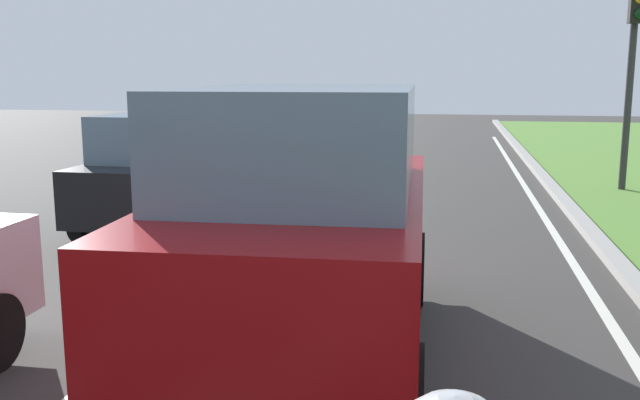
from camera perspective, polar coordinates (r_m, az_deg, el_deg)
The scene contains 7 objects.
ground_plane at distance 11.43m, azimuth 0.14°, elevation -1.76°, with size 60.00×60.00×0.00m, color #383533.
lane_line_center at distance 11.58m, azimuth -3.27°, elevation -1.61°, with size 0.12×32.00×0.01m, color silver.
lane_line_right_edge at distance 11.37m, azimuth 18.31°, elevation -2.35°, with size 0.12×32.00×0.01m, color silver.
curb_right at distance 11.43m, azimuth 20.80°, elevation -2.13°, with size 0.24×48.00×0.12m, color #9E9B93.
car_suv_ahead at distance 5.78m, azimuth -1.21°, elevation -1.97°, with size 2.11×4.57×2.28m.
car_hatchback_far at distance 11.12m, azimuth -12.28°, elevation 2.27°, with size 1.80×3.74×1.78m.
traffic_light_near_right at distance 15.20m, azimuth 24.12°, elevation 11.75°, with size 0.32×0.50×4.36m.
Camera 1 is at (2.01, 3.00, 2.40)m, focal length 39.53 mm.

